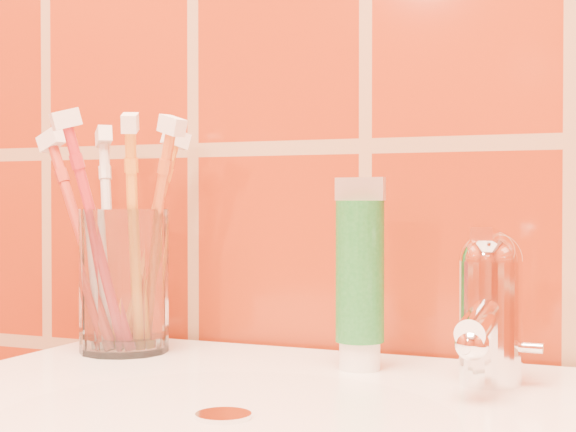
% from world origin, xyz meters
% --- Properties ---
extents(glass_tumbler, '(0.09, 0.09, 0.13)m').
position_xyz_m(glass_tumbler, '(-0.20, 1.10, 0.92)').
color(glass_tumbler, white).
rests_on(glass_tumbler, pedestal_sink).
extents(toothpaste_tube, '(0.04, 0.04, 0.16)m').
position_xyz_m(toothpaste_tube, '(0.02, 1.11, 0.93)').
color(toothpaste_tube, white).
rests_on(toothpaste_tube, pedestal_sink).
extents(faucet, '(0.05, 0.11, 0.12)m').
position_xyz_m(faucet, '(0.14, 1.09, 0.91)').
color(faucet, white).
rests_on(faucet, pedestal_sink).
extents(toothbrush_0, '(0.09, 0.12, 0.23)m').
position_xyz_m(toothbrush_0, '(-0.18, 1.09, 0.96)').
color(toothbrush_0, orange).
rests_on(toothbrush_0, glass_tumbler).
extents(toothbrush_1, '(0.13, 0.12, 0.21)m').
position_xyz_m(toothbrush_1, '(-0.25, 1.10, 0.95)').
color(toothbrush_1, '#AB3424').
rests_on(toothbrush_1, glass_tumbler).
extents(toothbrush_2, '(0.13, 0.13, 0.24)m').
position_xyz_m(toothbrush_2, '(-0.21, 1.08, 0.96)').
color(toothbrush_2, '#AF252E').
rests_on(toothbrush_2, glass_tumbler).
extents(toothbrush_3, '(0.12, 0.11, 0.22)m').
position_xyz_m(toothbrush_3, '(-0.17, 1.11, 0.96)').
color(toothbrush_3, '#C35922').
rests_on(toothbrush_3, glass_tumbler).
extents(toothbrush_4, '(0.12, 0.14, 0.23)m').
position_xyz_m(toothbrush_4, '(-0.20, 1.14, 0.95)').
color(toothbrush_4, orange).
rests_on(toothbrush_4, glass_tumbler).
extents(toothbrush_5, '(0.12, 0.12, 0.23)m').
position_xyz_m(toothbrush_5, '(-0.23, 1.12, 0.95)').
color(toothbrush_5, silver).
rests_on(toothbrush_5, glass_tumbler).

